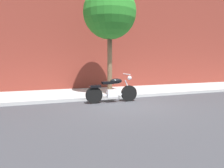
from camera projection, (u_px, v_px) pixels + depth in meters
ground_plane at (125, 104)px, 8.08m from camera, size 60.00×60.00×0.00m
sidewalk at (103, 93)px, 10.67m from camera, size 25.90×3.15×0.14m
building_facade at (93, 26)px, 11.97m from camera, size 25.90×0.50×7.56m
motorcycle at (112, 91)px, 8.44m from camera, size 2.21×0.70×1.18m
street_tree at (110, 13)px, 9.30m from camera, size 2.43×2.43×5.13m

